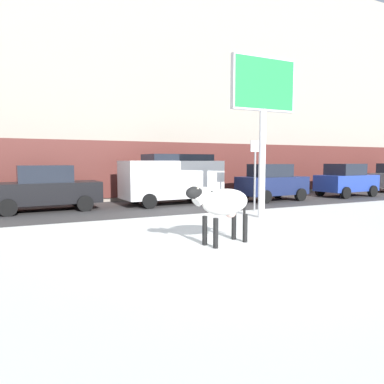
{
  "coord_description": "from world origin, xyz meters",
  "views": [
    {
      "loc": [
        -4.37,
        -6.2,
        2.0
      ],
      "look_at": [
        -0.04,
        3.02,
        1.1
      ],
      "focal_mm": 32.58,
      "sensor_mm": 36.0,
      "label": 1
    }
  ],
  "objects_px": {
    "car_white_van": "(172,178)",
    "pedestrian_near_billboard": "(274,179)",
    "car_black_sedan": "(45,189)",
    "cow_holstein": "(223,203)",
    "billboard": "(263,94)",
    "car_blue_hatchback": "(346,180)",
    "car_navy_hatchback": "(271,182)",
    "street_sign": "(255,170)"
  },
  "relations": [
    {
      "from": "car_black_sedan",
      "to": "billboard",
      "type": "bearing_deg",
      "value": -36.39
    },
    {
      "from": "cow_holstein",
      "to": "pedestrian_near_billboard",
      "type": "xyz_separation_m",
      "value": [
        9.62,
        10.23,
        -0.12
      ]
    },
    {
      "from": "pedestrian_near_billboard",
      "to": "car_black_sedan",
      "type": "bearing_deg",
      "value": -170.01
    },
    {
      "from": "cow_holstein",
      "to": "pedestrian_near_billboard",
      "type": "distance_m",
      "value": 14.04
    },
    {
      "from": "car_white_van",
      "to": "car_navy_hatchback",
      "type": "bearing_deg",
      "value": -8.37
    },
    {
      "from": "billboard",
      "to": "car_blue_hatchback",
      "type": "distance_m",
      "value": 10.36
    },
    {
      "from": "pedestrian_near_billboard",
      "to": "car_blue_hatchback",
      "type": "bearing_deg",
      "value": -52.83
    },
    {
      "from": "billboard",
      "to": "cow_holstein",
      "type": "bearing_deg",
      "value": -138.68
    },
    {
      "from": "billboard",
      "to": "car_navy_hatchback",
      "type": "relative_size",
      "value": 1.55
    },
    {
      "from": "cow_holstein",
      "to": "car_navy_hatchback",
      "type": "bearing_deg",
      "value": 45.46
    },
    {
      "from": "car_navy_hatchback",
      "to": "pedestrian_near_billboard",
      "type": "height_order",
      "value": "car_navy_hatchback"
    },
    {
      "from": "car_white_van",
      "to": "car_navy_hatchback",
      "type": "xyz_separation_m",
      "value": [
        5.13,
        -0.75,
        -0.32
      ]
    },
    {
      "from": "cow_holstein",
      "to": "billboard",
      "type": "bearing_deg",
      "value": 41.32
    },
    {
      "from": "car_white_van",
      "to": "car_blue_hatchback",
      "type": "xyz_separation_m",
      "value": [
        10.29,
        -0.86,
        -0.32
      ]
    },
    {
      "from": "car_black_sedan",
      "to": "car_white_van",
      "type": "distance_m",
      "value": 5.47
    },
    {
      "from": "car_black_sedan",
      "to": "car_white_van",
      "type": "xyz_separation_m",
      "value": [
        5.45,
        -0.08,
        0.33
      ]
    },
    {
      "from": "car_white_van",
      "to": "pedestrian_near_billboard",
      "type": "bearing_deg",
      "value": 17.21
    },
    {
      "from": "car_white_van",
      "to": "car_navy_hatchback",
      "type": "height_order",
      "value": "car_white_van"
    },
    {
      "from": "car_blue_hatchback",
      "to": "pedestrian_near_billboard",
      "type": "distance_m",
      "value": 4.12
    },
    {
      "from": "car_black_sedan",
      "to": "pedestrian_near_billboard",
      "type": "xyz_separation_m",
      "value": [
        13.26,
        2.33,
        -0.03
      ]
    },
    {
      "from": "car_blue_hatchback",
      "to": "car_white_van",
      "type": "bearing_deg",
      "value": 175.2
    },
    {
      "from": "cow_holstein",
      "to": "street_sign",
      "type": "bearing_deg",
      "value": 47.49
    },
    {
      "from": "car_blue_hatchback",
      "to": "pedestrian_near_billboard",
      "type": "relative_size",
      "value": 2.07
    },
    {
      "from": "car_black_sedan",
      "to": "car_navy_hatchback",
      "type": "height_order",
      "value": "car_navy_hatchback"
    },
    {
      "from": "car_white_van",
      "to": "car_blue_hatchback",
      "type": "height_order",
      "value": "car_white_van"
    },
    {
      "from": "car_navy_hatchback",
      "to": "pedestrian_near_billboard",
      "type": "xyz_separation_m",
      "value": [
        2.67,
        3.17,
        -0.05
      ]
    },
    {
      "from": "car_white_van",
      "to": "pedestrian_near_billboard",
      "type": "relative_size",
      "value": 2.72
    },
    {
      "from": "street_sign",
      "to": "car_white_van",
      "type": "bearing_deg",
      "value": 122.75
    },
    {
      "from": "cow_holstein",
      "to": "car_black_sedan",
      "type": "bearing_deg",
      "value": 114.77
    },
    {
      "from": "billboard",
      "to": "car_black_sedan",
      "type": "height_order",
      "value": "billboard"
    },
    {
      "from": "car_white_van",
      "to": "pedestrian_near_billboard",
      "type": "xyz_separation_m",
      "value": [
        7.81,
        2.42,
        -0.36
      ]
    },
    {
      "from": "car_black_sedan",
      "to": "car_navy_hatchback",
      "type": "distance_m",
      "value": 10.62
    },
    {
      "from": "car_navy_hatchback",
      "to": "street_sign",
      "type": "height_order",
      "value": "street_sign"
    },
    {
      "from": "cow_holstein",
      "to": "car_navy_hatchback",
      "type": "distance_m",
      "value": 9.9
    },
    {
      "from": "car_white_van",
      "to": "street_sign",
      "type": "bearing_deg",
      "value": -57.25
    },
    {
      "from": "cow_holstein",
      "to": "car_blue_hatchback",
      "type": "bearing_deg",
      "value": 29.84
    },
    {
      "from": "car_black_sedan",
      "to": "car_white_van",
      "type": "height_order",
      "value": "car_white_van"
    },
    {
      "from": "pedestrian_near_billboard",
      "to": "street_sign",
      "type": "xyz_separation_m",
      "value": [
        -5.6,
        -5.84,
        0.79
      ]
    },
    {
      "from": "car_blue_hatchback",
      "to": "street_sign",
      "type": "bearing_deg",
      "value": -162.42
    },
    {
      "from": "car_black_sedan",
      "to": "car_blue_hatchback",
      "type": "relative_size",
      "value": 1.2
    },
    {
      "from": "billboard",
      "to": "pedestrian_near_billboard",
      "type": "relative_size",
      "value": 3.21
    },
    {
      "from": "billboard",
      "to": "car_blue_hatchback",
      "type": "relative_size",
      "value": 1.55
    }
  ]
}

